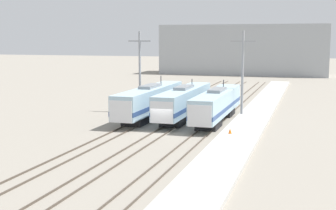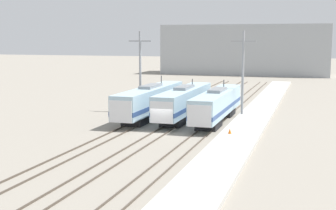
{
  "view_description": "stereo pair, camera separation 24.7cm",
  "coord_description": "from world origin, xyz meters",
  "views": [
    {
      "loc": [
        14.85,
        -45.89,
        9.77
      ],
      "look_at": [
        -0.23,
        2.98,
        2.48
      ],
      "focal_mm": 50.0,
      "sensor_mm": 36.0,
      "label": 1
    },
    {
      "loc": [
        15.09,
        -45.81,
        9.77
      ],
      "look_at": [
        -0.23,
        2.98,
        2.48
      ],
      "focal_mm": 50.0,
      "sensor_mm": 36.0,
      "label": 2
    }
  ],
  "objects": [
    {
      "name": "ground_plane",
      "position": [
        0.0,
        0.0,
        0.0
      ],
      "size": [
        400.0,
        400.0,
        0.0
      ],
      "primitive_type": "plane",
      "color": "gray"
    },
    {
      "name": "locomotive_center",
      "position": [
        0.0,
        8.41,
        2.08
      ],
      "size": [
        2.77,
        17.92,
        4.58
      ],
      "color": "#232326",
      "rests_on": "ground_plane"
    },
    {
      "name": "locomotive_far_right",
      "position": [
        4.24,
        7.7,
        2.03
      ],
      "size": [
        2.75,
        18.17,
        4.64
      ],
      "color": "#232326",
      "rests_on": "ground_plane"
    },
    {
      "name": "platform",
      "position": [
        8.24,
        0.0,
        0.19
      ],
      "size": [
        4.0,
        120.0,
        0.38
      ],
      "color": "#B7B5AD",
      "rests_on": "ground_plane"
    },
    {
      "name": "catenary_tower_left",
      "position": [
        -6.98,
        12.19,
        5.66
      ],
      "size": [
        3.13,
        0.31,
        10.73
      ],
      "color": "gray",
      "rests_on": "ground_plane"
    },
    {
      "name": "depot_building",
      "position": [
        -3.31,
        83.53,
        6.72
      ],
      "size": [
        44.36,
        14.33,
        13.44
      ],
      "color": "#9EA3A8",
      "rests_on": "ground_plane"
    },
    {
      "name": "rail_pair_center",
      "position": [
        0.0,
        0.0,
        0.07
      ],
      "size": [
        1.51,
        120.0,
        0.15
      ],
      "color": "#4C4238",
      "rests_on": "ground_plane"
    },
    {
      "name": "traffic_cone",
      "position": [
        7.28,
        -0.4,
        0.65
      ],
      "size": [
        0.35,
        0.35,
        0.53
      ],
      "color": "orange",
      "rests_on": "platform"
    },
    {
      "name": "rail_pair_far_left",
      "position": [
        -4.24,
        0.0,
        0.07
      ],
      "size": [
        1.51,
        120.0,
        0.15
      ],
      "color": "#4C4238",
      "rests_on": "ground_plane"
    },
    {
      "name": "rail_pair_far_right",
      "position": [
        4.24,
        0.0,
        0.07
      ],
      "size": [
        1.51,
        120.0,
        0.15
      ],
      "color": "#4C4238",
      "rests_on": "ground_plane"
    },
    {
      "name": "locomotive_far_left",
      "position": [
        -4.24,
        8.07,
        2.11
      ],
      "size": [
        2.82,
        19.18,
        4.9
      ],
      "color": "#232326",
      "rests_on": "ground_plane"
    },
    {
      "name": "catenary_tower_right",
      "position": [
        6.61,
        12.19,
        5.66
      ],
      "size": [
        3.13,
        0.31,
        10.73
      ],
      "color": "gray",
      "rests_on": "ground_plane"
    }
  ]
}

